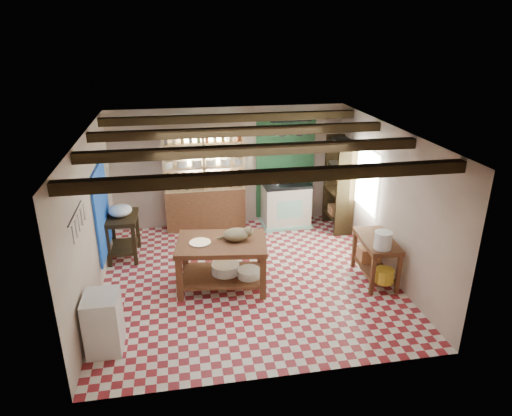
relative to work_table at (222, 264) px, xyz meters
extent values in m
cube|color=maroon|center=(0.46, 0.18, -0.43)|extent=(5.00, 5.00, 0.02)
cube|color=#3F3F43|center=(0.46, 0.18, 2.18)|extent=(5.00, 5.00, 0.02)
cube|color=#C2AD9C|center=(0.46, 2.68, 0.88)|extent=(5.00, 0.04, 2.60)
cube|color=#C2AD9C|center=(0.46, -2.32, 0.88)|extent=(5.00, 0.04, 2.60)
cube|color=#C2AD9C|center=(-2.04, 0.18, 0.88)|extent=(0.04, 5.00, 2.60)
cube|color=#C2AD9C|center=(2.96, 0.18, 0.88)|extent=(0.04, 5.00, 2.60)
cube|color=#302211|center=(0.46, 0.18, 2.06)|extent=(5.00, 3.80, 0.15)
cube|color=blue|center=(-2.01, 1.08, 0.68)|extent=(0.04, 1.40, 1.60)
cube|color=#1E4D2A|center=(1.71, 2.65, 0.83)|extent=(1.30, 0.04, 2.30)
cube|color=white|center=(-0.04, 2.66, 1.28)|extent=(0.90, 0.02, 0.80)
cube|color=white|center=(2.94, 1.18, 0.98)|extent=(0.02, 1.30, 1.20)
cube|color=black|center=(-1.98, -1.02, 1.36)|extent=(0.06, 0.90, 0.28)
cube|color=black|center=(1.71, 2.23, 1.76)|extent=(0.86, 0.12, 0.36)
cube|color=#DAB27D|center=(-0.09, 2.49, 0.68)|extent=(1.70, 0.34, 2.20)
cube|color=#302211|center=(2.74, 1.98, 0.58)|extent=(0.40, 0.86, 2.00)
cube|color=brown|center=(0.00, 0.00, 0.00)|extent=(1.60, 1.18, 0.84)
cube|color=silver|center=(1.66, 2.33, 0.08)|extent=(1.03, 0.71, 0.99)
cube|color=#302211|center=(-1.74, 1.39, 0.01)|extent=(0.59, 0.85, 0.85)
cube|color=white|center=(-1.76, -1.34, 0.00)|extent=(0.47, 0.56, 0.83)
cube|color=brown|center=(2.64, -0.24, -0.03)|extent=(0.62, 1.12, 0.78)
ellipsoid|color=#958057|center=(0.25, 0.01, 0.52)|extent=(0.46, 0.36, 0.20)
cylinder|color=#B9B9C1|center=(-0.35, 0.00, 0.43)|extent=(0.40, 0.40, 0.02)
cylinder|color=white|center=(0.06, 0.04, -0.11)|extent=(0.54, 0.54, 0.17)
cylinder|color=white|center=(0.43, -0.16, -0.13)|extent=(0.44, 0.44, 0.14)
cylinder|color=#B9B9C1|center=(1.41, 2.33, 0.69)|extent=(0.21, 0.21, 0.24)
cylinder|color=black|center=(1.76, 2.34, 0.68)|extent=(0.18, 0.18, 0.22)
ellipsoid|color=white|center=(-1.74, 1.39, 0.54)|extent=(0.44, 0.44, 0.22)
cylinder|color=white|center=(2.57, -0.59, 0.50)|extent=(0.31, 0.31, 0.29)
cube|color=#AE7146|center=(2.66, 0.06, -0.08)|extent=(0.39, 0.32, 0.26)
cylinder|color=gold|center=(2.61, -0.69, -0.10)|extent=(0.33, 0.33, 0.23)
camera|label=1|loc=(-0.63, -6.78, 3.72)|focal=32.00mm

